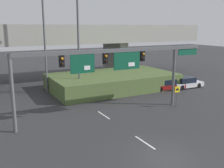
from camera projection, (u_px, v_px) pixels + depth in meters
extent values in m
plane|color=#2D2D30|center=(165.00, 156.00, 16.37)|extent=(160.00, 160.00, 0.00)
cube|color=silver|center=(145.00, 142.00, 18.27)|extent=(0.14, 2.40, 0.01)
cube|color=silver|center=(104.00, 115.00, 23.90)|extent=(0.14, 2.40, 0.01)
cube|color=silver|center=(78.00, 98.00, 29.53)|extent=(0.14, 2.40, 0.01)
cube|color=silver|center=(61.00, 87.00, 35.16)|extent=(0.14, 2.40, 0.01)
cube|color=silver|center=(48.00, 78.00, 40.79)|extent=(0.14, 2.40, 0.01)
cylinder|color=#515456|center=(12.00, 94.00, 19.41)|extent=(0.28, 0.28, 6.03)
cylinder|color=#515456|center=(173.00, 76.00, 26.45)|extent=(0.28, 0.28, 6.03)
cube|color=#515456|center=(120.00, 50.00, 23.01)|extent=(18.43, 0.32, 0.32)
cube|color=black|center=(62.00, 61.00, 20.70)|extent=(0.40, 0.28, 0.95)
sphere|color=orange|center=(62.00, 59.00, 20.50)|extent=(0.22, 0.22, 0.22)
sphere|color=black|center=(62.00, 64.00, 20.59)|extent=(0.22, 0.22, 0.22)
cube|color=black|center=(105.00, 58.00, 22.46)|extent=(0.40, 0.28, 0.95)
sphere|color=orange|center=(106.00, 56.00, 22.26)|extent=(0.22, 0.22, 0.22)
sphere|color=black|center=(106.00, 61.00, 22.35)|extent=(0.22, 0.22, 0.22)
cube|color=black|center=(142.00, 56.00, 24.22)|extent=(0.40, 0.28, 0.95)
sphere|color=orange|center=(144.00, 54.00, 24.02)|extent=(0.22, 0.22, 0.22)
sphere|color=black|center=(143.00, 59.00, 24.11)|extent=(0.22, 0.22, 0.22)
cube|color=#0F4C33|center=(83.00, 64.00, 21.47)|extent=(2.11, 0.08, 1.57)
cube|color=white|center=(87.00, 68.00, 21.67)|extent=(0.53, 0.03, 0.35)
cube|color=#0F4C33|center=(127.00, 61.00, 23.40)|extent=(2.67, 0.08, 1.57)
cube|color=white|center=(132.00, 64.00, 23.65)|extent=(0.67, 0.03, 0.35)
cube|color=#0F4C33|center=(188.00, 52.00, 26.65)|extent=(2.42, 0.07, 0.64)
cylinder|color=#4C4C4C|center=(177.00, 97.00, 26.07)|extent=(0.08, 0.08, 2.18)
cube|color=yellow|center=(177.00, 89.00, 25.88)|extent=(0.60, 0.03, 0.60)
cube|color=black|center=(177.00, 89.00, 25.86)|extent=(0.33, 0.01, 0.21)
cylinder|color=#515456|center=(78.00, 44.00, 29.99)|extent=(0.24, 0.24, 12.02)
cylinder|color=#515456|center=(45.00, 42.00, 30.90)|extent=(0.24, 0.24, 12.26)
cube|color=gray|center=(50.00, 37.00, 37.34)|extent=(49.42, 7.47, 1.76)
cube|color=gray|center=(57.00, 28.00, 34.01)|extent=(49.42, 0.40, 0.90)
cube|color=gray|center=(115.00, 59.00, 42.92)|extent=(1.40, 5.98, 5.51)
cube|color=#4C6033|center=(112.00, 81.00, 34.07)|extent=(15.78, 9.11, 1.93)
cube|color=maroon|center=(167.00, 86.00, 33.51)|extent=(4.71, 2.47, 0.56)
cube|color=black|center=(166.00, 82.00, 33.32)|extent=(2.55, 1.97, 0.66)
cylinder|color=black|center=(173.00, 85.00, 34.73)|extent=(0.67, 0.31, 0.64)
cylinder|color=black|center=(180.00, 88.00, 33.25)|extent=(0.67, 0.31, 0.64)
cylinder|color=black|center=(154.00, 87.00, 33.83)|extent=(0.67, 0.31, 0.64)
cylinder|color=black|center=(160.00, 89.00, 32.35)|extent=(0.67, 0.31, 0.64)
cube|color=silver|center=(186.00, 84.00, 34.59)|extent=(4.62, 1.96, 0.58)
cube|color=black|center=(185.00, 80.00, 34.38)|extent=(2.42, 1.71, 0.68)
cylinder|color=black|center=(190.00, 83.00, 35.92)|extent=(0.65, 0.24, 0.64)
cylinder|color=black|center=(199.00, 85.00, 34.52)|extent=(0.65, 0.24, 0.64)
cylinder|color=black|center=(174.00, 85.00, 34.71)|extent=(0.65, 0.24, 0.64)
cylinder|color=black|center=(182.00, 88.00, 33.31)|extent=(0.65, 0.24, 0.64)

